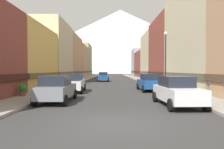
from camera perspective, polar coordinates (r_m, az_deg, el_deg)
ground_plane at (r=8.42m, az=0.83°, el=-13.59°), size 400.00×400.00×0.00m
sidewalk_left at (r=43.61m, az=-8.32°, el=-1.49°), size 2.50×100.00×0.15m
sidewalk_right at (r=43.66m, az=8.15°, el=-1.48°), size 2.50×100.00×0.15m
storefront_left_1 at (r=25.86m, az=-25.61°, el=3.88°), size 7.68×10.39×7.05m
storefront_left_2 at (r=36.14m, az=-18.05°, el=5.45°), size 7.57×10.80×10.00m
storefront_left_3 at (r=47.87m, az=-14.43°, el=4.32°), size 8.94×13.13×9.82m
storefront_left_4 at (r=61.37m, az=-10.70°, el=3.39°), size 7.75×13.66×9.25m
storefront_left_5 at (r=74.41m, az=-8.41°, el=3.77°), size 6.59×12.42×11.22m
storefront_right_1 at (r=25.99m, az=26.36°, el=8.96°), size 8.01×12.83×11.76m
storefront_right_2 at (r=37.99m, az=18.22°, el=6.03°), size 8.97×12.17×11.06m
storefront_right_3 at (r=49.58m, az=14.17°, el=4.65°), size 9.67×11.49×10.58m
storefront_right_4 at (r=62.17m, az=10.21°, el=2.62°), size 7.61×13.78×7.59m
storefront_right_5 at (r=74.11m, az=8.38°, el=3.13°), size 7.30×9.33×9.50m
car_left_0 at (r=14.30m, az=-15.07°, el=-3.82°), size 2.07×4.40×1.78m
car_left_1 at (r=20.33m, az=-10.61°, el=-2.30°), size 2.23×4.48×1.78m
car_right_0 at (r=12.97m, az=17.53°, el=-4.36°), size 2.19×4.46×1.78m
car_right_1 at (r=21.52m, az=10.32°, el=-2.11°), size 2.17×4.45×1.78m
car_driving_0 at (r=39.09m, az=-2.40°, el=-0.58°), size 2.06×4.40×1.78m
parking_meter_near at (r=13.80m, az=25.13°, el=-3.61°), size 0.14×0.10×1.33m
trash_bin_right at (r=17.58m, az=21.49°, el=-3.76°), size 0.59×0.59×0.98m
potted_plant_0 at (r=20.00m, az=20.71°, el=-2.93°), size 0.61×0.61×0.99m
potted_plant_1 at (r=17.37m, az=-23.53°, el=-3.83°), size 0.59×0.59×0.93m
pedestrian_0 at (r=18.66m, az=-19.36°, el=-2.84°), size 0.36×0.36×1.52m
streetlamp_right at (r=21.51m, az=14.63°, el=6.10°), size 0.36×0.36×5.86m
mountain_backdrop at (r=271.08m, az=2.32°, el=9.30°), size 290.32×290.32×80.15m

